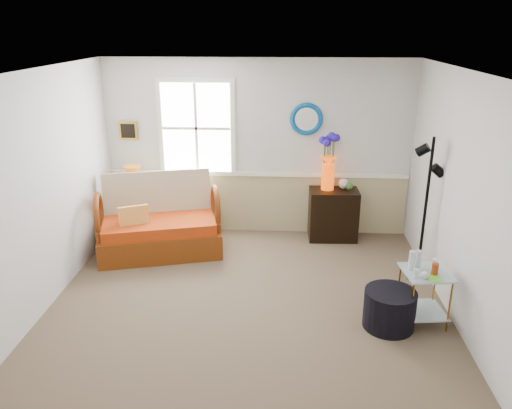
# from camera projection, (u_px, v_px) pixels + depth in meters

# --- Properties ---
(floor) EXTENTS (4.50, 5.00, 0.01)m
(floor) POSITION_uv_depth(u_px,v_px,m) (245.00, 318.00, 5.46)
(floor) COLOR brown
(floor) RESTS_ON ground
(ceiling) EXTENTS (4.50, 5.00, 0.01)m
(ceiling) POSITION_uv_depth(u_px,v_px,m) (243.00, 74.00, 4.57)
(ceiling) COLOR white
(ceiling) RESTS_ON walls
(walls) EXTENTS (4.51, 5.01, 2.60)m
(walls) POSITION_uv_depth(u_px,v_px,m) (244.00, 207.00, 5.02)
(walls) COLOR silver
(walls) RESTS_ON floor
(wainscot) EXTENTS (4.46, 0.02, 0.90)m
(wainscot) POSITION_uv_depth(u_px,v_px,m) (258.00, 203.00, 7.63)
(wainscot) COLOR tan
(wainscot) RESTS_ON walls
(chair_rail) EXTENTS (4.46, 0.04, 0.06)m
(chair_rail) POSITION_uv_depth(u_px,v_px,m) (258.00, 174.00, 7.46)
(chair_rail) COLOR white
(chair_rail) RESTS_ON walls
(window) EXTENTS (1.14, 0.06, 1.44)m
(window) POSITION_uv_depth(u_px,v_px,m) (196.00, 128.00, 7.28)
(window) COLOR white
(window) RESTS_ON walls
(picture) EXTENTS (0.28, 0.03, 0.28)m
(picture) POSITION_uv_depth(u_px,v_px,m) (128.00, 131.00, 7.36)
(picture) COLOR #AE832A
(picture) RESTS_ON walls
(mirror) EXTENTS (0.47, 0.07, 0.47)m
(mirror) POSITION_uv_depth(u_px,v_px,m) (306.00, 119.00, 7.15)
(mirror) COLOR #1069B7
(mirror) RESTS_ON walls
(loveseat) EXTENTS (1.82, 1.32, 1.07)m
(loveseat) POSITION_uv_depth(u_px,v_px,m) (159.00, 216.00, 6.88)
(loveseat) COLOR #672809
(loveseat) RESTS_ON floor
(throw_pillow) EXTENTS (0.40, 0.26, 0.39)m
(throw_pillow) POSITION_uv_depth(u_px,v_px,m) (134.00, 220.00, 6.71)
(throw_pillow) COLOR orange
(throw_pillow) RESTS_ON loveseat
(lamp_stand) EXTENTS (0.38, 0.38, 0.57)m
(lamp_stand) POSITION_uv_depth(u_px,v_px,m) (135.00, 215.00, 7.62)
(lamp_stand) COLOR black
(lamp_stand) RESTS_ON floor
(table_lamp) EXTENTS (0.34, 0.34, 0.49)m
(table_lamp) POSITION_uv_depth(u_px,v_px,m) (134.00, 182.00, 7.45)
(table_lamp) COLOR #C86C1C
(table_lamp) RESTS_ON lamp_stand
(potted_plant) EXTENTS (0.39, 0.43, 0.31)m
(potted_plant) POSITION_uv_depth(u_px,v_px,m) (141.00, 187.00, 7.50)
(potted_plant) COLOR #386325
(potted_plant) RESTS_ON lamp_stand
(cabinet) EXTENTS (0.72, 0.48, 0.76)m
(cabinet) POSITION_uv_depth(u_px,v_px,m) (333.00, 214.00, 7.39)
(cabinet) COLOR black
(cabinet) RESTS_ON floor
(flower_vase) EXTENTS (0.32, 0.32, 0.81)m
(flower_vase) POSITION_uv_depth(u_px,v_px,m) (329.00, 162.00, 7.16)
(flower_vase) COLOR #D64007
(flower_vase) RESTS_ON cabinet
(side_table) EXTENTS (0.52, 0.52, 0.60)m
(side_table) POSITION_uv_depth(u_px,v_px,m) (423.00, 297.00, 5.30)
(side_table) COLOR #AF7A28
(side_table) RESTS_ON floor
(tabletop_items) EXTENTS (0.42, 0.42, 0.21)m
(tabletop_items) POSITION_uv_depth(u_px,v_px,m) (425.00, 264.00, 5.13)
(tabletop_items) COLOR silver
(tabletop_items) RESTS_ON side_table
(floor_lamp) EXTENTS (0.34, 0.34, 1.82)m
(floor_lamp) POSITION_uv_depth(u_px,v_px,m) (425.00, 211.00, 6.00)
(floor_lamp) COLOR black
(floor_lamp) RESTS_ON floor
(ottoman) EXTENTS (0.68, 0.68, 0.42)m
(ottoman) POSITION_uv_depth(u_px,v_px,m) (389.00, 309.00, 5.25)
(ottoman) COLOR black
(ottoman) RESTS_ON floor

